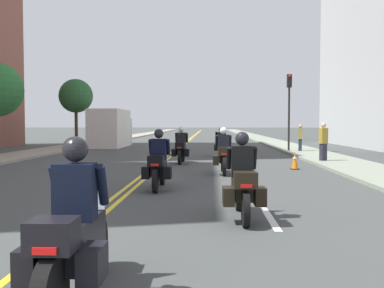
# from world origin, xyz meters

# --- Properties ---
(ground_plane) EXTENTS (264.00, 264.00, 0.00)m
(ground_plane) POSITION_xyz_m (0.00, 48.00, 0.00)
(ground_plane) COLOR #3E4240
(sidewalk_left) EXTENTS (2.61, 144.00, 0.12)m
(sidewalk_left) POSITION_xyz_m (-7.98, 48.00, 0.06)
(sidewalk_left) COLOR gray
(sidewalk_left) RESTS_ON ground
(sidewalk_right) EXTENTS (2.61, 144.00, 0.12)m
(sidewalk_right) POSITION_xyz_m (7.98, 48.00, 0.06)
(sidewalk_right) COLOR gray
(sidewalk_right) RESTS_ON ground
(centreline_yellow_inner) EXTENTS (0.12, 132.00, 0.01)m
(centreline_yellow_inner) POSITION_xyz_m (-0.12, 48.00, 0.00)
(centreline_yellow_inner) COLOR yellow
(centreline_yellow_inner) RESTS_ON ground
(centreline_yellow_outer) EXTENTS (0.12, 132.00, 0.01)m
(centreline_yellow_outer) POSITION_xyz_m (0.12, 48.00, 0.00)
(centreline_yellow_outer) COLOR yellow
(centreline_yellow_outer) RESTS_ON ground
(lane_dashes_white) EXTENTS (0.14, 56.40, 0.01)m
(lane_dashes_white) POSITION_xyz_m (3.34, 29.00, 0.00)
(lane_dashes_white) COLOR silver
(lane_dashes_white) RESTS_ON ground
(motorcycle_0) EXTENTS (0.77, 2.30, 1.66)m
(motorcycle_0) POSITION_xyz_m (0.85, 3.80, 0.66)
(motorcycle_0) COLOR black
(motorcycle_0) RESTS_ON ground
(motorcycle_1) EXTENTS (0.77, 2.13, 1.63)m
(motorcycle_1) POSITION_xyz_m (2.81, 7.73, 0.67)
(motorcycle_1) COLOR black
(motorcycle_1) RESTS_ON ground
(motorcycle_2) EXTENTS (0.76, 2.16, 1.64)m
(motorcycle_2) POSITION_xyz_m (0.82, 11.40, 0.67)
(motorcycle_2) COLOR black
(motorcycle_2) RESTS_ON ground
(motorcycle_3) EXTENTS (0.76, 2.17, 1.65)m
(motorcycle_3) POSITION_xyz_m (2.69, 15.12, 0.67)
(motorcycle_3) COLOR black
(motorcycle_3) RESTS_ON ground
(motorcycle_4) EXTENTS (0.77, 2.16, 1.64)m
(motorcycle_4) POSITION_xyz_m (0.93, 19.18, 0.66)
(motorcycle_4) COLOR black
(motorcycle_4) RESTS_ON ground
(motorcycle_5) EXTENTS (0.78, 2.11, 1.58)m
(motorcycle_5) POSITION_xyz_m (2.80, 23.22, 0.66)
(motorcycle_5) COLOR black
(motorcycle_5) RESTS_ON ground
(traffic_cone_1) EXTENTS (0.31, 0.31, 0.69)m
(traffic_cone_1) POSITION_xyz_m (5.51, 16.82, 0.34)
(traffic_cone_1) COLOR black
(traffic_cone_1) RESTS_ON ground
(traffic_light_near) EXTENTS (0.28, 0.38, 4.78)m
(traffic_light_near) POSITION_xyz_m (7.08, 27.08, 3.31)
(traffic_light_near) COLOR black
(traffic_light_near) RESTS_ON ground
(pedestrian_0) EXTENTS (0.29, 0.40, 1.71)m
(pedestrian_0) POSITION_xyz_m (7.68, 26.55, 0.88)
(pedestrian_0) COLOR #202B39
(pedestrian_0) RESTS_ON ground
(pedestrian_1) EXTENTS (0.42, 0.37, 1.81)m
(pedestrian_1) POSITION_xyz_m (7.28, 19.54, 0.93)
(pedestrian_1) COLOR #24242F
(pedestrian_1) RESTS_ON ground
(street_tree_0) EXTENTS (2.56, 2.56, 5.14)m
(street_tree_0) POSITION_xyz_m (-7.96, 32.97, 3.84)
(street_tree_0) COLOR #4E3B23
(street_tree_0) RESTS_ON ground
(parked_truck) EXTENTS (2.20, 6.50, 2.80)m
(parked_truck) POSITION_xyz_m (-5.28, 33.08, 1.27)
(parked_truck) COLOR #B0C8B8
(parked_truck) RESTS_ON ground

